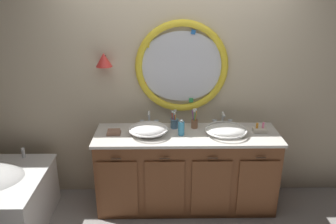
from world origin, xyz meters
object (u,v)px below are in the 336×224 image
at_px(toiletry_basket, 260,129).
at_px(sink_basin_right, 226,130).
at_px(folded_hand_towel, 114,132).
at_px(toothbrush_holder_left, 174,123).
at_px(toothbrush_holder_right, 194,123).
at_px(sink_basin_left, 148,129).
at_px(soap_dispenser, 181,128).

bearing_deg(toiletry_basket, sink_basin_right, -171.61).
relative_size(sink_basin_right, folded_hand_towel, 3.14).
bearing_deg(toothbrush_holder_left, folded_hand_towel, -166.64).
bearing_deg(toothbrush_holder_left, toiletry_basket, -7.59).
bearing_deg(toothbrush_holder_left, sink_basin_right, -18.16).
distance_m(toothbrush_holder_left, folded_hand_towel, 0.66).
bearing_deg(toothbrush_holder_right, sink_basin_left, -160.67).
xyz_separation_m(sink_basin_left, toiletry_basket, (1.18, 0.05, -0.03)).
height_order(toothbrush_holder_left, soap_dispenser, toothbrush_holder_left).
relative_size(soap_dispenser, folded_hand_towel, 1.26).
xyz_separation_m(toothbrush_holder_left, toiletry_basket, (0.90, -0.12, -0.03)).
xyz_separation_m(sink_basin_right, folded_hand_towel, (-1.17, 0.02, -0.03)).
bearing_deg(sink_basin_right, soap_dispenser, -179.07).
bearing_deg(folded_hand_towel, toothbrush_holder_left, 13.36).
bearing_deg(folded_hand_towel, toiletry_basket, 1.17).
bearing_deg(folded_hand_towel, toothbrush_holder_right, 9.95).
xyz_separation_m(sink_basin_right, soap_dispenser, (-0.47, -0.01, 0.03)).
xyz_separation_m(sink_basin_left, sink_basin_right, (0.81, 0.00, -0.01)).
bearing_deg(soap_dispenser, toothbrush_holder_right, 49.84).
height_order(sink_basin_right, soap_dispenser, soap_dispenser).
relative_size(toothbrush_holder_left, folded_hand_towel, 1.50).
height_order(sink_basin_left, toothbrush_holder_right, toothbrush_holder_right).
bearing_deg(soap_dispenser, folded_hand_towel, 177.52).
bearing_deg(soap_dispenser, sink_basin_left, 178.72).
distance_m(sink_basin_left, toothbrush_holder_right, 0.52).
bearing_deg(toothbrush_holder_right, sink_basin_right, -28.82).
height_order(sink_basin_left, sink_basin_right, sink_basin_left).
distance_m(toothbrush_holder_right, toiletry_basket, 0.69).
distance_m(sink_basin_left, soap_dispenser, 0.34).
bearing_deg(sink_basin_left, toothbrush_holder_left, 32.35).
bearing_deg(soap_dispenser, toiletry_basket, 4.24).
distance_m(toothbrush_holder_right, folded_hand_towel, 0.87).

